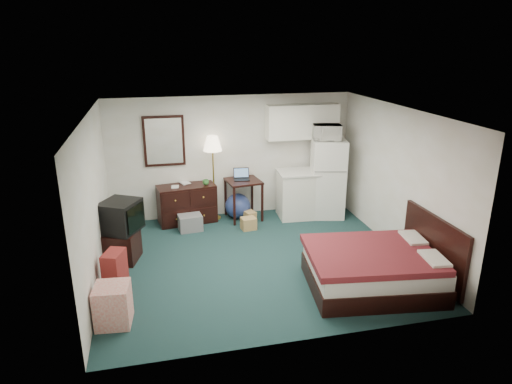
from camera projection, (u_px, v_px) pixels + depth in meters
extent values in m
cube|color=black|center=(257.00, 260.00, 7.73)|extent=(5.00, 4.50, 0.01)
cube|color=beige|center=(257.00, 112.00, 6.94)|extent=(5.00, 4.50, 0.01)
cube|color=beige|center=(232.00, 157.00, 9.41)|extent=(5.00, 0.01, 2.50)
cube|color=beige|center=(301.00, 249.00, 5.26)|extent=(5.00, 0.01, 2.50)
cube|color=beige|center=(94.00, 202.00, 6.80)|extent=(0.01, 4.50, 2.50)
cube|color=beige|center=(397.00, 180.00, 7.87)|extent=(0.01, 4.50, 2.50)
sphere|color=navy|center=(238.00, 206.00, 9.47)|extent=(0.66, 0.66, 0.52)
imported|color=white|center=(327.00, 131.00, 9.12)|extent=(0.61, 0.43, 0.38)
imported|color=#A37E43|center=(171.00, 183.00, 8.95)|extent=(0.15, 0.03, 0.20)
imported|color=#A37E43|center=(181.00, 179.00, 9.15)|extent=(0.17, 0.08, 0.23)
imported|color=#3A7D35|center=(206.00, 182.00, 9.13)|extent=(0.15, 0.13, 0.13)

